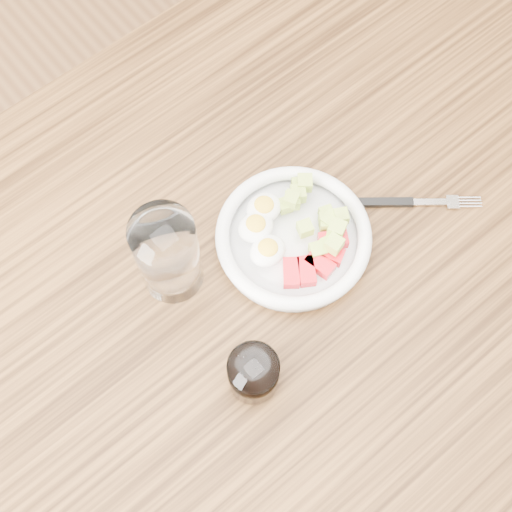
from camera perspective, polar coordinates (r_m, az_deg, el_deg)
The scene contains 6 objects.
ground at distance 1.73m, azimuth 0.47°, elevation -10.32°, with size 4.00×4.00×0.00m, color brown.
dining_table at distance 1.08m, azimuth 0.75°, elevation -2.73°, with size 1.50×0.90×0.77m.
bowl at distance 0.99m, azimuth 2.92°, elevation 1.61°, with size 0.22×0.22×0.05m.
fork at distance 1.05m, azimuth 11.40°, elevation 4.23°, with size 0.16×0.13×0.01m.
water_glass at distance 0.92m, azimuth -7.08°, elevation 0.12°, with size 0.08×0.08×0.15m, color white.
coffee_glass at distance 0.91m, azimuth -0.21°, elevation -9.39°, with size 0.07×0.07×0.07m.
Camera 1 is at (-0.25, -0.28, 1.69)m, focal length 50.00 mm.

